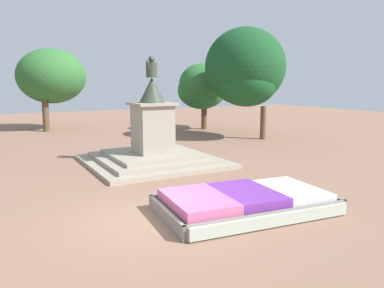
% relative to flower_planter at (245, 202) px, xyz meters
% --- Properties ---
extents(ground_plane, '(80.87, 80.87, 0.00)m').
position_rel_flower_planter_xyz_m(ground_plane, '(-2.77, 0.72, -0.28)').
color(ground_plane, '#8C6651').
extents(flower_planter, '(5.29, 3.30, 0.63)m').
position_rel_flower_planter_xyz_m(flower_planter, '(0.00, 0.00, 0.00)').
color(flower_planter, '#38281C').
rests_on(flower_planter, ground_plane).
extents(statue_monument, '(5.85, 5.85, 4.87)m').
position_rel_flower_planter_xyz_m(statue_monument, '(0.29, 7.42, 0.64)').
color(statue_monument, '#9F9581').
rests_on(statue_monument, ground_plane).
extents(park_tree_far_left, '(5.24, 5.32, 6.32)m').
position_rel_flower_planter_xyz_m(park_tree_far_left, '(-1.60, 22.91, 3.81)').
color(park_tree_far_left, brown).
rests_on(park_tree_far_left, ground_plane).
extents(park_tree_behind_statue, '(4.77, 4.11, 5.16)m').
position_rel_flower_planter_xyz_m(park_tree_behind_statue, '(8.85, 17.13, 3.15)').
color(park_tree_behind_statue, brown).
rests_on(park_tree_behind_statue, ground_plane).
extents(park_tree_far_right, '(5.11, 5.54, 7.26)m').
position_rel_flower_planter_xyz_m(park_tree_far_right, '(8.71, 11.71, 4.17)').
color(park_tree_far_right, brown).
rests_on(park_tree_far_right, ground_plane).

